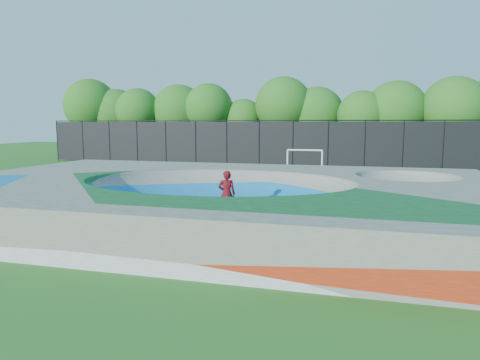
% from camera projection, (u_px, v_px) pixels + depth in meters
% --- Properties ---
extents(ground, '(120.00, 120.00, 0.00)m').
position_uv_depth(ground, '(218.00, 216.00, 17.26)').
color(ground, '#22621B').
rests_on(ground, ground).
extents(skate_deck, '(22.00, 14.00, 1.50)m').
position_uv_depth(skate_deck, '(217.00, 198.00, 17.16)').
color(skate_deck, gray).
rests_on(skate_deck, ground).
extents(skater, '(0.77, 0.60, 1.88)m').
position_uv_depth(skater, '(227.00, 194.00, 16.93)').
color(skater, '#B50E14').
rests_on(skater, ground).
extents(skateboard, '(0.80, 0.30, 0.05)m').
position_uv_depth(skateboard, '(227.00, 217.00, 17.05)').
color(skateboard, black).
rests_on(skateboard, ground).
extents(soccer_goal, '(2.73, 0.12, 1.80)m').
position_uv_depth(soccer_goal, '(305.00, 157.00, 32.30)').
color(soccer_goal, white).
rests_on(soccer_goal, ground).
extents(fence, '(48.09, 0.09, 4.04)m').
position_uv_depth(fence, '(293.00, 143.00, 37.07)').
color(fence, black).
rests_on(fence, ground).
extents(treeline, '(52.57, 7.54, 8.66)m').
position_uv_depth(treeline, '(282.00, 110.00, 41.99)').
color(treeline, '#483424').
rests_on(treeline, ground).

